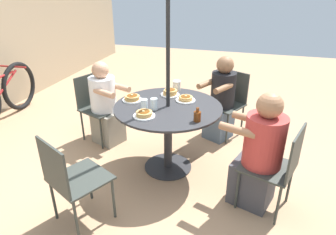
# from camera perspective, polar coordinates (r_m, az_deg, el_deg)

# --- Properties ---
(ground_plane) EXTENTS (12.00, 12.00, 0.00)m
(ground_plane) POSITION_cam_1_polar(r_m,az_deg,el_deg) (3.47, 0.00, -9.36)
(ground_plane) COLOR tan
(patio_table) EXTENTS (1.13, 1.13, 0.76)m
(patio_table) POSITION_cam_1_polar(r_m,az_deg,el_deg) (3.16, 0.00, -0.29)
(patio_table) COLOR #28282B
(patio_table) RESTS_ON ground
(umbrella_pole) EXTENTS (0.04, 0.04, 2.38)m
(umbrella_pole) POSITION_cam_1_polar(r_m,az_deg,el_deg) (2.96, 0.00, 9.97)
(umbrella_pole) COLOR black
(umbrella_pole) RESTS_ON ground
(patio_chair_north) EXTENTS (0.58, 0.58, 0.85)m
(patio_chair_north) POSITION_cam_1_polar(r_m,az_deg,el_deg) (4.07, 11.40, 3.42)
(patio_chair_north) COLOR #333833
(patio_chair_north) RESTS_ON ground
(diner_north) EXTENTS (0.56, 0.49, 1.09)m
(diner_north) POSITION_cam_1_polar(r_m,az_deg,el_deg) (3.92, 10.08, 3.05)
(diner_north) COLOR slate
(diner_north) RESTS_ON ground
(patio_chair_east) EXTENTS (0.56, 0.56, 0.85)m
(patio_chair_east) POSITION_cam_1_polar(r_m,az_deg,el_deg) (3.97, -13.50, 2.66)
(patio_chair_east) COLOR #333833
(patio_chair_east) RESTS_ON ground
(diner_east) EXTENTS (0.46, 0.54, 1.06)m
(diner_east) POSITION_cam_1_polar(r_m,az_deg,el_deg) (3.85, -11.85, 2.05)
(diner_east) COLOR gray
(diner_east) RESTS_ON ground
(patio_chair_south) EXTENTS (0.58, 0.58, 0.85)m
(patio_chair_south) POSITION_cam_1_polar(r_m,az_deg,el_deg) (2.61, -18.10, -10.75)
(patio_chair_south) COLOR #333833
(patio_chair_south) RESTS_ON ground
(patio_chair_west) EXTENTS (0.55, 0.55, 0.85)m
(patio_chair_west) POSITION_cam_1_polar(r_m,az_deg,el_deg) (2.81, 20.18, -8.36)
(patio_chair_west) COLOR #333833
(patio_chair_west) RESTS_ON ground
(diner_west) EXTENTS (0.48, 0.58, 1.12)m
(diner_west) POSITION_cam_1_polar(r_m,az_deg,el_deg) (2.83, 16.92, -7.01)
(diner_west) COLOR #3D3D42
(diner_west) RESTS_ON ground
(pancake_plate_a) EXTENTS (0.21, 0.21, 0.08)m
(pancake_plate_a) POSITION_cam_1_polar(r_m,az_deg,el_deg) (3.37, 0.42, 4.73)
(pancake_plate_a) COLOR white
(pancake_plate_a) RESTS_ON patio_table
(pancake_plate_b) EXTENTS (0.21, 0.21, 0.07)m
(pancake_plate_b) POSITION_cam_1_polar(r_m,az_deg,el_deg) (3.25, -6.83, 3.64)
(pancake_plate_b) COLOR white
(pancake_plate_b) RESTS_ON patio_table
(pancake_plate_c) EXTENTS (0.21, 0.21, 0.06)m
(pancake_plate_c) POSITION_cam_1_polar(r_m,az_deg,el_deg) (2.86, -4.57, 0.58)
(pancake_plate_c) COLOR white
(pancake_plate_c) RESTS_ON patio_table
(pancake_plate_d) EXTENTS (0.21, 0.21, 0.06)m
(pancake_plate_d) POSITION_cam_1_polar(r_m,az_deg,el_deg) (3.23, 3.37, 3.54)
(pancake_plate_d) COLOR white
(pancake_plate_d) RESTS_ON patio_table
(syrup_bottle) EXTENTS (0.09, 0.07, 0.14)m
(syrup_bottle) POSITION_cam_1_polar(r_m,az_deg,el_deg) (2.76, 5.61, 0.29)
(syrup_bottle) COLOR #602D0F
(syrup_bottle) RESTS_ON patio_table
(coffee_cup) EXTENTS (0.09, 0.09, 0.12)m
(coffee_cup) POSITION_cam_1_polar(r_m,az_deg,el_deg) (3.52, 1.67, 6.09)
(coffee_cup) COLOR beige
(coffee_cup) RESTS_ON patio_table
(drinking_glass_a) EXTENTS (0.07, 0.07, 0.12)m
(drinking_glass_a) POSITION_cam_1_polar(r_m,az_deg,el_deg) (3.00, -2.66, 2.57)
(drinking_glass_a) COLOR silver
(drinking_glass_a) RESTS_ON patio_table
(drinking_glass_b) EXTENTS (0.07, 0.07, 0.10)m
(drinking_glass_b) POSITION_cam_1_polar(r_m,az_deg,el_deg) (3.02, -4.59, 2.53)
(drinking_glass_b) COLOR silver
(drinking_glass_b) RESTS_ON patio_table
(bicycle) EXTENTS (1.60, 0.44, 0.78)m
(bicycle) POSITION_cam_1_polar(r_m,az_deg,el_deg) (5.06, -29.17, 3.79)
(bicycle) COLOR black
(bicycle) RESTS_ON ground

